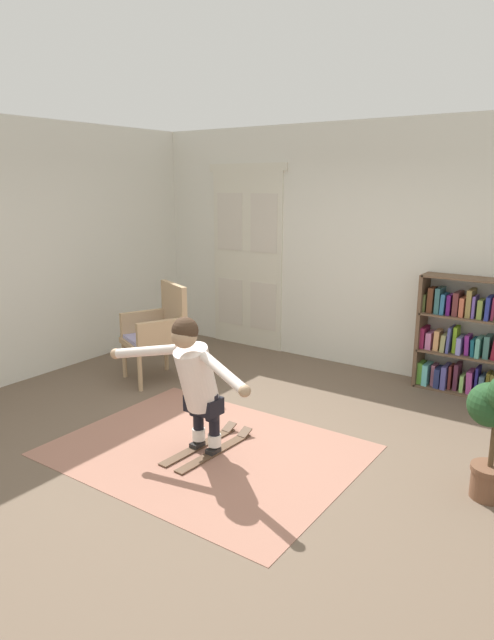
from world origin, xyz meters
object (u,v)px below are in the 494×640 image
object	(u,v)px
bookshelf	(481,344)
skis_pair	(209,447)
wicker_chair	(159,330)
person_skier	(195,376)

from	to	relation	value
bookshelf	skis_pair	bearing A→B (deg)	-120.82
wicker_chair	skis_pair	size ratio (longest dim) A/B	1.21
bookshelf	person_skier	distance (m)	3.18
wicker_chair	person_skier	xyz separation A→B (m)	(1.55, -1.21, 0.12)
wicker_chair	person_skier	distance (m)	1.97
wicker_chair	skis_pair	world-z (taller)	wicker_chair
bookshelf	skis_pair	size ratio (longest dim) A/B	1.50
bookshelf	person_skier	bearing A→B (deg)	-119.53
wicker_chair	person_skier	size ratio (longest dim) A/B	0.75
skis_pair	person_skier	bearing A→B (deg)	-93.35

